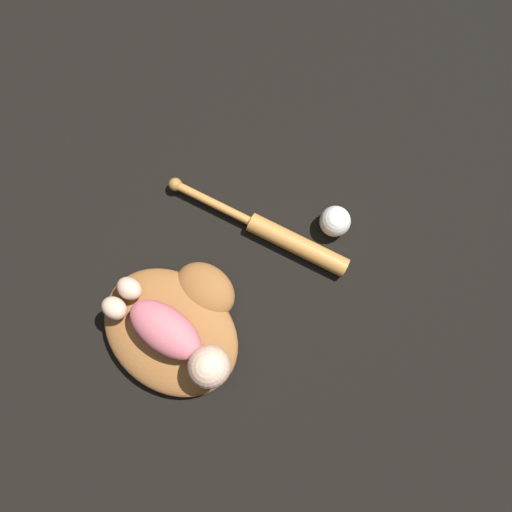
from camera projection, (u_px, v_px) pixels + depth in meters
name	position (u px, v px, depth m)	size (l,w,h in m)	color
ground_plane	(165.00, 325.00, 1.19)	(6.00, 6.00, 0.00)	black
baseball_glove	(176.00, 325.00, 1.15)	(0.34, 0.32, 0.07)	#935B2D
baby_figure	(175.00, 338.00, 1.08)	(0.33, 0.11, 0.09)	#D16670
baseball_bat	(279.00, 236.00, 1.21)	(0.48, 0.13, 0.05)	#C6843D
baseball	(335.00, 221.00, 1.20)	(0.08, 0.08, 0.08)	white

